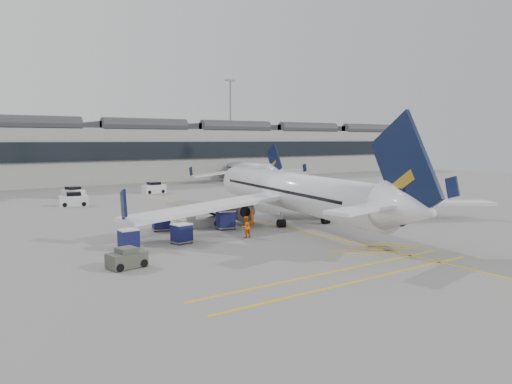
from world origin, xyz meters
TOP-DOWN VIEW (x-y plane):
  - ground at (0.00, 0.00)m, footprint 220.00×220.00m
  - terminal at (0.00, 71.93)m, footprint 200.00×20.45m
  - light_masts at (-1.67, 86.00)m, footprint 113.00×0.60m
  - apron_markings at (10.00, 10.00)m, footprint 0.25×60.00m
  - airliner_main at (12.59, 6.62)m, footprint 36.91×40.70m
  - airliner_far at (39.39, 55.45)m, footprint 27.54×30.26m
  - belt_loader at (3.19, 10.79)m, footprint 5.26×1.87m
  - baggage_cart_a at (4.62, 7.68)m, footprint 2.05×1.82m
  - baggage_cart_b at (-0.91, 10.52)m, footprint 1.99×1.77m
  - baggage_cart_c at (-1.97, 4.08)m, footprint 1.78×1.54m
  - baggage_cart_d at (-6.52, 4.36)m, footprint 1.58×1.30m
  - ramp_agent_a at (7.02, 6.53)m, footprint 0.79×0.77m
  - ramp_agent_b at (3.86, 3.02)m, footprint 0.99×0.80m
  - pushback_tug at (-8.74, -1.01)m, footprint 2.71×1.89m
  - safety_cone_nose at (12.55, 20.19)m, footprint 0.34×0.34m
  - safety_cone_engine at (17.06, 6.65)m, footprint 0.33×0.33m
  - service_van_left at (-2.70, 33.89)m, footprint 3.82×2.40m
  - service_van_mid at (-0.40, 42.59)m, footprint 2.79×3.87m
  - service_van_right at (12.50, 42.55)m, footprint 3.65×1.93m

SIDE VIEW (x-z plane):
  - ground at x=0.00m, z-range 0.00..0.00m
  - apron_markings at x=10.00m, z-range 0.00..0.01m
  - safety_cone_engine at x=17.06m, z-range 0.00..0.46m
  - safety_cone_nose at x=12.55m, z-range 0.00..0.47m
  - pushback_tug at x=-8.74m, z-range -0.08..1.33m
  - belt_loader at x=3.19m, z-range -0.45..1.70m
  - service_van_mid at x=-0.40m, z-range -0.09..1.70m
  - service_van_left at x=-2.70m, z-range -0.10..1.73m
  - service_van_right at x=12.50m, z-range -0.10..1.75m
  - baggage_cart_d at x=-6.52m, z-range 0.06..1.71m
  - baggage_cart_c at x=-1.97m, z-range 0.06..1.74m
  - ramp_agent_a at x=7.02m, z-range 0.00..1.83m
  - baggage_cart_b at x=-0.91m, z-range 0.06..1.86m
  - ramp_agent_b at x=3.86m, z-range 0.00..1.93m
  - baggage_cart_a at x=4.62m, z-range 0.07..1.93m
  - airliner_far at x=39.39m, z-range -1.66..6.40m
  - airliner_main at x=12.59m, z-range -2.25..8.67m
  - terminal at x=0.00m, z-range -0.06..12.34m
  - light_masts at x=-1.67m, z-range 1.77..27.22m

